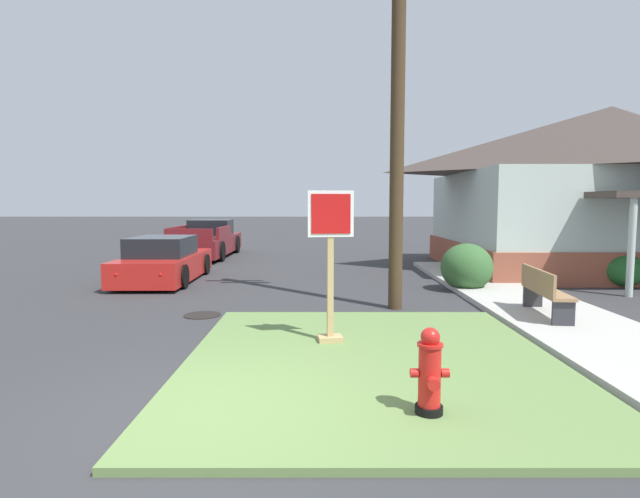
{
  "coord_description": "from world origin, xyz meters",
  "views": [
    {
      "loc": [
        1.21,
        -4.78,
        2.14
      ],
      "look_at": [
        1.22,
        4.42,
        1.31
      ],
      "focal_mm": 27.97,
      "sensor_mm": 36.0,
      "label": 1
    }
  ],
  "objects_px": {
    "parked_sedan_red": "(163,262)",
    "street_bench": "(543,290)",
    "fire_hydrant": "(429,373)",
    "pickup_truck_maroon": "(207,241)",
    "stop_sign": "(330,270)",
    "manhole_cover": "(202,315)",
    "utility_pole": "(397,86)"
  },
  "relations": [
    {
      "from": "fire_hydrant",
      "to": "parked_sedan_red",
      "type": "distance_m",
      "value": 10.47
    },
    {
      "from": "pickup_truck_maroon",
      "to": "street_bench",
      "type": "xyz_separation_m",
      "value": [
        8.66,
        -11.32,
        -0.02
      ]
    },
    {
      "from": "parked_sedan_red",
      "to": "street_bench",
      "type": "relative_size",
      "value": 2.44
    },
    {
      "from": "parked_sedan_red",
      "to": "street_bench",
      "type": "height_order",
      "value": "parked_sedan_red"
    },
    {
      "from": "manhole_cover",
      "to": "utility_pole",
      "type": "bearing_deg",
      "value": 9.58
    },
    {
      "from": "manhole_cover",
      "to": "parked_sedan_red",
      "type": "relative_size",
      "value": 0.16
    },
    {
      "from": "stop_sign",
      "to": "pickup_truck_maroon",
      "type": "distance_m",
      "value": 13.77
    },
    {
      "from": "street_bench",
      "to": "parked_sedan_red",
      "type": "bearing_deg",
      "value": 150.27
    },
    {
      "from": "street_bench",
      "to": "pickup_truck_maroon",
      "type": "bearing_deg",
      "value": 127.41
    },
    {
      "from": "fire_hydrant",
      "to": "street_bench",
      "type": "relative_size",
      "value": 0.49
    },
    {
      "from": "manhole_cover",
      "to": "utility_pole",
      "type": "xyz_separation_m",
      "value": [
        3.81,
        0.64,
        4.46
      ]
    },
    {
      "from": "fire_hydrant",
      "to": "pickup_truck_maroon",
      "type": "xyz_separation_m",
      "value": [
        -5.68,
        15.5,
        0.13
      ]
    },
    {
      "from": "manhole_cover",
      "to": "pickup_truck_maroon",
      "type": "relative_size",
      "value": 0.13
    },
    {
      "from": "fire_hydrant",
      "to": "parked_sedan_red",
      "type": "relative_size",
      "value": 0.2
    },
    {
      "from": "parked_sedan_red",
      "to": "pickup_truck_maroon",
      "type": "relative_size",
      "value": 0.76
    },
    {
      "from": "parked_sedan_red",
      "to": "stop_sign",
      "type": "bearing_deg",
      "value": -54.87
    },
    {
      "from": "fire_hydrant",
      "to": "parked_sedan_red",
      "type": "height_order",
      "value": "parked_sedan_red"
    },
    {
      "from": "utility_pole",
      "to": "pickup_truck_maroon",
      "type": "bearing_deg",
      "value": 121.11
    },
    {
      "from": "manhole_cover",
      "to": "parked_sedan_red",
      "type": "bearing_deg",
      "value": 115.7
    },
    {
      "from": "fire_hydrant",
      "to": "stop_sign",
      "type": "bearing_deg",
      "value": 109.59
    },
    {
      "from": "fire_hydrant",
      "to": "pickup_truck_maroon",
      "type": "relative_size",
      "value": 0.16
    },
    {
      "from": "fire_hydrant",
      "to": "street_bench",
      "type": "height_order",
      "value": "street_bench"
    },
    {
      "from": "manhole_cover",
      "to": "pickup_truck_maroon",
      "type": "bearing_deg",
      "value": 102.16
    },
    {
      "from": "stop_sign",
      "to": "manhole_cover",
      "type": "distance_m",
      "value": 3.4
    },
    {
      "from": "fire_hydrant",
      "to": "stop_sign",
      "type": "relative_size",
      "value": 0.38
    },
    {
      "from": "utility_pole",
      "to": "parked_sedan_red",
      "type": "bearing_deg",
      "value": 148.18
    },
    {
      "from": "stop_sign",
      "to": "parked_sedan_red",
      "type": "relative_size",
      "value": 0.53
    },
    {
      "from": "manhole_cover",
      "to": "stop_sign",
      "type": "bearing_deg",
      "value": -40.78
    },
    {
      "from": "manhole_cover",
      "to": "pickup_truck_maroon",
      "type": "distance_m",
      "value": 11.08
    },
    {
      "from": "pickup_truck_maroon",
      "to": "utility_pole",
      "type": "distance_m",
      "value": 12.49
    },
    {
      "from": "fire_hydrant",
      "to": "manhole_cover",
      "type": "xyz_separation_m",
      "value": [
        -3.35,
        4.68,
        -0.48
      ]
    },
    {
      "from": "parked_sedan_red",
      "to": "utility_pole",
      "type": "bearing_deg",
      "value": -31.82
    }
  ]
}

